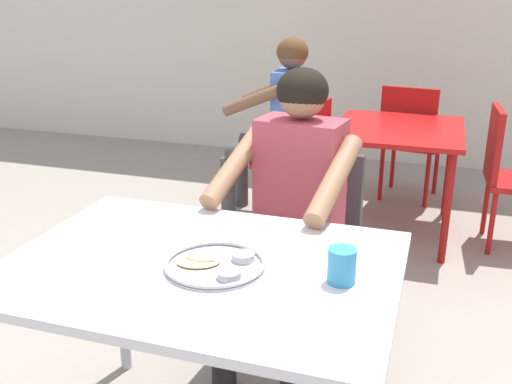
{
  "coord_description": "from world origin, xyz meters",
  "views": [
    {
      "loc": [
        0.67,
        -1.36,
        1.53
      ],
      "look_at": [
        0.11,
        0.32,
        0.9
      ],
      "focal_mm": 40.5,
      "sensor_mm": 36.0,
      "label": 1
    }
  ],
  "objects_px": {
    "table_background_red": "(398,140)",
    "chair_red_left": "(301,154)",
    "chair_red_right": "(509,169)",
    "patron_background": "(278,114)",
    "thali_tray": "(216,264)",
    "table_foreground": "(202,284)",
    "chair_foreground": "(308,234)",
    "drinking_cup": "(342,265)",
    "chair_red_far": "(410,136)",
    "diner_foreground": "(292,198)"
  },
  "relations": [
    {
      "from": "table_foreground",
      "to": "chair_red_right",
      "type": "height_order",
      "value": "chair_red_right"
    },
    {
      "from": "table_background_red",
      "to": "chair_red_far",
      "type": "bearing_deg",
      "value": 86.15
    },
    {
      "from": "chair_red_right",
      "to": "diner_foreground",
      "type": "bearing_deg",
      "value": -121.92
    },
    {
      "from": "chair_foreground",
      "to": "table_background_red",
      "type": "xyz_separation_m",
      "value": [
        0.26,
        1.34,
        0.13
      ]
    },
    {
      "from": "table_foreground",
      "to": "chair_foreground",
      "type": "relative_size",
      "value": 1.38
    },
    {
      "from": "table_background_red",
      "to": "patron_background",
      "type": "height_order",
      "value": "patron_background"
    },
    {
      "from": "chair_red_far",
      "to": "table_foreground",
      "type": "bearing_deg",
      "value": -98.67
    },
    {
      "from": "table_foreground",
      "to": "drinking_cup",
      "type": "bearing_deg",
      "value": 0.87
    },
    {
      "from": "diner_foreground",
      "to": "patron_background",
      "type": "bearing_deg",
      "value": 107.92
    },
    {
      "from": "chair_red_left",
      "to": "patron_background",
      "type": "relative_size",
      "value": 0.68
    },
    {
      "from": "drinking_cup",
      "to": "thali_tray",
      "type": "bearing_deg",
      "value": -175.91
    },
    {
      "from": "chair_foreground",
      "to": "chair_red_far",
      "type": "xyz_separation_m",
      "value": [
        0.31,
        1.97,
        0.01
      ]
    },
    {
      "from": "thali_tray",
      "to": "drinking_cup",
      "type": "height_order",
      "value": "drinking_cup"
    },
    {
      "from": "drinking_cup",
      "to": "chair_foreground",
      "type": "xyz_separation_m",
      "value": [
        -0.29,
        0.88,
        -0.31
      ]
    },
    {
      "from": "table_background_red",
      "to": "chair_red_far",
      "type": "height_order",
      "value": "chair_red_far"
    },
    {
      "from": "chair_foreground",
      "to": "table_background_red",
      "type": "bearing_deg",
      "value": 78.88
    },
    {
      "from": "table_foreground",
      "to": "thali_tray",
      "type": "relative_size",
      "value": 3.91
    },
    {
      "from": "diner_foreground",
      "to": "chair_red_right",
      "type": "xyz_separation_m",
      "value": [
        0.96,
        1.53,
        -0.24
      ]
    },
    {
      "from": "drinking_cup",
      "to": "chair_foreground",
      "type": "height_order",
      "value": "drinking_cup"
    },
    {
      "from": "patron_background",
      "to": "table_foreground",
      "type": "bearing_deg",
      "value": -79.86
    },
    {
      "from": "table_foreground",
      "to": "patron_background",
      "type": "distance_m",
      "value": 2.26
    },
    {
      "from": "diner_foreground",
      "to": "chair_red_far",
      "type": "height_order",
      "value": "diner_foreground"
    },
    {
      "from": "chair_red_far",
      "to": "patron_background",
      "type": "bearing_deg",
      "value": -142.83
    },
    {
      "from": "chair_red_right",
      "to": "table_foreground",
      "type": "bearing_deg",
      "value": -115.77
    },
    {
      "from": "table_foreground",
      "to": "patron_background",
      "type": "xyz_separation_m",
      "value": [
        -0.4,
        2.22,
        0.06
      ]
    },
    {
      "from": "drinking_cup",
      "to": "table_foreground",
      "type": "bearing_deg",
      "value": -179.13
    },
    {
      "from": "thali_tray",
      "to": "table_background_red",
      "type": "distance_m",
      "value": 2.27
    },
    {
      "from": "table_background_red",
      "to": "chair_foreground",
      "type": "bearing_deg",
      "value": -101.12
    },
    {
      "from": "chair_foreground",
      "to": "chair_red_right",
      "type": "bearing_deg",
      "value": 54.67
    },
    {
      "from": "drinking_cup",
      "to": "patron_background",
      "type": "bearing_deg",
      "value": 110.31
    },
    {
      "from": "chair_red_left",
      "to": "table_background_red",
      "type": "bearing_deg",
      "value": 4.1
    },
    {
      "from": "table_background_red",
      "to": "chair_red_right",
      "type": "bearing_deg",
      "value": -2.04
    },
    {
      "from": "thali_tray",
      "to": "chair_red_far",
      "type": "height_order",
      "value": "chair_red_far"
    },
    {
      "from": "drinking_cup",
      "to": "chair_red_left",
      "type": "xyz_separation_m",
      "value": [
        -0.65,
        2.17,
        -0.32
      ]
    },
    {
      "from": "table_background_red",
      "to": "chair_red_left",
      "type": "bearing_deg",
      "value": -175.9
    },
    {
      "from": "table_foreground",
      "to": "thali_tray",
      "type": "xyz_separation_m",
      "value": [
        0.06,
        -0.02,
        0.09
      ]
    },
    {
      "from": "table_foreground",
      "to": "table_background_red",
      "type": "height_order",
      "value": "table_foreground"
    },
    {
      "from": "drinking_cup",
      "to": "patron_background",
      "type": "distance_m",
      "value": 2.36
    },
    {
      "from": "chair_red_right",
      "to": "patron_background",
      "type": "relative_size",
      "value": 0.7
    },
    {
      "from": "table_background_red",
      "to": "drinking_cup",
      "type": "bearing_deg",
      "value": -89.22
    },
    {
      "from": "drinking_cup",
      "to": "chair_foreground",
      "type": "relative_size",
      "value": 0.12
    },
    {
      "from": "chair_red_left",
      "to": "thali_tray",
      "type": "bearing_deg",
      "value": -82.74
    },
    {
      "from": "chair_red_left",
      "to": "chair_red_right",
      "type": "distance_m",
      "value": 1.29
    },
    {
      "from": "table_foreground",
      "to": "thali_tray",
      "type": "height_order",
      "value": "thali_tray"
    },
    {
      "from": "chair_red_far",
      "to": "diner_foreground",
      "type": "bearing_deg",
      "value": -98.55
    },
    {
      "from": "table_foreground",
      "to": "chair_red_right",
      "type": "distance_m",
      "value": 2.45
    },
    {
      "from": "chair_red_far",
      "to": "patron_background",
      "type": "height_order",
      "value": "patron_background"
    },
    {
      "from": "chair_red_right",
      "to": "chair_red_far",
      "type": "height_order",
      "value": "chair_red_far"
    },
    {
      "from": "thali_tray",
      "to": "diner_foreground",
      "type": "height_order",
      "value": "diner_foreground"
    },
    {
      "from": "drinking_cup",
      "to": "chair_red_right",
      "type": "xyz_separation_m",
      "value": [
        0.64,
        2.19,
        -0.31
      ]
    }
  ]
}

